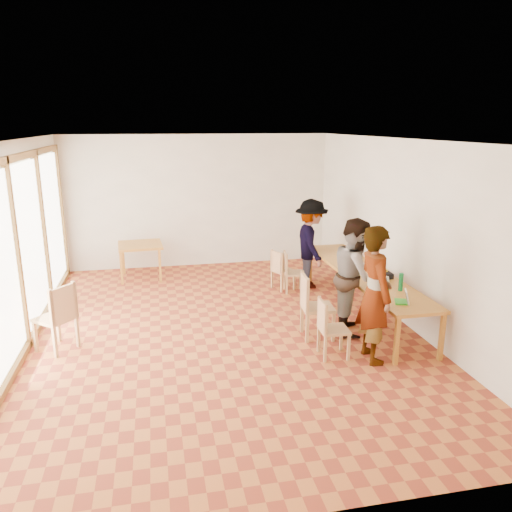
{
  "coord_description": "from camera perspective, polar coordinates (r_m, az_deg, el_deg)",
  "views": [
    {
      "loc": [
        -1.0,
        -7.37,
        3.25
      ],
      "look_at": [
        0.62,
        0.46,
        1.1
      ],
      "focal_mm": 35.0,
      "sensor_mm": 36.0,
      "label": 1
    }
  ],
  "objects": [
    {
      "name": "person_mid",
      "position": [
        7.98,
        11.29,
        -2.25
      ],
      "size": [
        0.96,
        1.08,
        1.84
      ],
      "primitive_type": "imported",
      "rotation": [
        0.0,
        0.0,
        1.22
      ],
      "color": "gray",
      "rests_on": "ground"
    },
    {
      "name": "condiment_cup",
      "position": [
        9.14,
        12.06,
        -0.97
      ],
      "size": [
        0.08,
        0.08,
        0.06
      ],
      "primitive_type": "cylinder",
      "color": "white",
      "rests_on": "communal_table"
    },
    {
      "name": "wall_back",
      "position": [
        11.55,
        -6.6,
        6.23
      ],
      "size": [
        6.0,
        0.1,
        3.0
      ],
      "primitive_type": "cube",
      "color": "beige",
      "rests_on": "ground"
    },
    {
      "name": "wall_front",
      "position": [
        3.93,
        4.4,
        -11.43
      ],
      "size": [
        6.0,
        0.1,
        3.0
      ],
      "primitive_type": "cube",
      "color": "beige",
      "rests_on": "ground"
    },
    {
      "name": "person_far",
      "position": [
        10.06,
        6.3,
        1.42
      ],
      "size": [
        0.74,
        1.2,
        1.79
      ],
      "primitive_type": "imported",
      "rotation": [
        0.0,
        0.0,
        1.51
      ],
      "color": "gray",
      "rests_on": "ground"
    },
    {
      "name": "ceiling",
      "position": [
        7.44,
        -4.06,
        13.25
      ],
      "size": [
        6.0,
        8.0,
        0.04
      ],
      "primitive_type": "cube",
      "color": "white",
      "rests_on": "wall_back"
    },
    {
      "name": "green_bottle",
      "position": [
        7.93,
        16.22,
        -2.88
      ],
      "size": [
        0.07,
        0.07,
        0.28
      ],
      "primitive_type": "cylinder",
      "color": "#126F30",
      "rests_on": "communal_table"
    },
    {
      "name": "window_wall",
      "position": [
        7.83,
        -25.84,
        0.61
      ],
      "size": [
        0.1,
        8.0,
        3.0
      ],
      "primitive_type": "cube",
      "color": "white",
      "rests_on": "ground"
    },
    {
      "name": "chair_near",
      "position": [
        7.16,
        8.23,
        -7.51
      ],
      "size": [
        0.42,
        0.42,
        0.45
      ],
      "rotation": [
        0.0,
        0.0,
        -0.05
      ],
      "color": "tan",
      "rests_on": "ground"
    },
    {
      "name": "chair_mid",
      "position": [
        7.72,
        6.31,
        -4.95
      ],
      "size": [
        0.51,
        0.51,
        0.54
      ],
      "rotation": [
        0.0,
        0.0,
        -0.09
      ],
      "color": "tan",
      "rests_on": "ground"
    },
    {
      "name": "chair_far",
      "position": [
        9.9,
        2.75,
        -1.15
      ],
      "size": [
        0.49,
        0.49,
        0.43
      ],
      "rotation": [
        0.0,
        0.0,
        0.39
      ],
      "color": "tan",
      "rests_on": "ground"
    },
    {
      "name": "laptop_mid",
      "position": [
        8.0,
        14.08,
        -3.18
      ],
      "size": [
        0.3,
        0.31,
        0.22
      ],
      "rotation": [
        0.0,
        0.0,
        0.37
      ],
      "color": "green",
      "rests_on": "communal_table"
    },
    {
      "name": "chair_spare",
      "position": [
        7.75,
        -21.57,
        -5.84
      ],
      "size": [
        0.67,
        0.67,
        0.54
      ],
      "rotation": [
        0.0,
        0.0,
        2.44
      ],
      "color": "tan",
      "rests_on": "ground"
    },
    {
      "name": "person_near",
      "position": [
        7.05,
        13.43,
        -4.29
      ],
      "size": [
        0.47,
        0.71,
        1.93
      ],
      "primitive_type": "imported",
      "rotation": [
        0.0,
        0.0,
        1.57
      ],
      "color": "gray",
      "rests_on": "ground"
    },
    {
      "name": "chair_empty",
      "position": [
        9.78,
        3.85,
        -1.36
      ],
      "size": [
        0.41,
        0.41,
        0.43
      ],
      "rotation": [
        0.0,
        0.0,
        -0.11
      ],
      "color": "tan",
      "rests_on": "ground"
    },
    {
      "name": "yellow_mug",
      "position": [
        8.63,
        14.38,
        -1.89
      ],
      "size": [
        0.16,
        0.16,
        0.11
      ],
      "primitive_type": "imported",
      "rotation": [
        0.0,
        0.0,
        0.2
      ],
      "color": "yellow",
      "rests_on": "communal_table"
    },
    {
      "name": "side_table",
      "position": [
        10.89,
        -13.09,
        0.94
      ],
      "size": [
        0.9,
        0.9,
        0.75
      ],
      "rotation": [
        0.0,
        0.0,
        0.07
      ],
      "color": "#B37627",
      "rests_on": "ground"
    },
    {
      "name": "laptop_near",
      "position": [
        7.45,
        16.54,
        -4.76
      ],
      "size": [
        0.27,
        0.28,
        0.19
      ],
      "rotation": [
        0.0,
        0.0,
        -0.39
      ],
      "color": "green",
      "rests_on": "communal_table"
    },
    {
      "name": "ground",
      "position": [
        8.12,
        -3.66,
        -8.58
      ],
      "size": [
        8.0,
        8.0,
        0.0
      ],
      "primitive_type": "plane",
      "color": "#AF5C2A",
      "rests_on": "ground"
    },
    {
      "name": "pink_phone",
      "position": [
        8.54,
        11.11,
        -2.21
      ],
      "size": [
        0.05,
        0.1,
        0.01
      ],
      "primitive_type": "cube",
      "color": "#BE3879",
      "rests_on": "communal_table"
    },
    {
      "name": "clear_glass",
      "position": [
        9.25,
        9.54,
        -0.55
      ],
      "size": [
        0.07,
        0.07,
        0.09
      ],
      "primitive_type": "cylinder",
      "color": "silver",
      "rests_on": "communal_table"
    },
    {
      "name": "wall_right",
      "position": [
        8.56,
        16.47,
        2.64
      ],
      "size": [
        0.1,
        8.0,
        3.0
      ],
      "primitive_type": "cube",
      "color": "beige",
      "rests_on": "ground"
    },
    {
      "name": "communal_table",
      "position": [
        8.84,
        12.22,
        -2.05
      ],
      "size": [
        0.8,
        4.0,
        0.75
      ],
      "color": "#B37627",
      "rests_on": "ground"
    },
    {
      "name": "black_pouch",
      "position": [
        8.57,
        14.62,
        -2.09
      ],
      "size": [
        0.16,
        0.26,
        0.09
      ],
      "primitive_type": "cube",
      "color": "black",
      "rests_on": "communal_table"
    },
    {
      "name": "laptop_far",
      "position": [
        9.51,
        11.02,
        -0.08
      ],
      "size": [
        0.26,
        0.29,
        0.22
      ],
      "rotation": [
        0.0,
        0.0,
        0.12
      ],
      "color": "green",
      "rests_on": "communal_table"
    }
  ]
}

